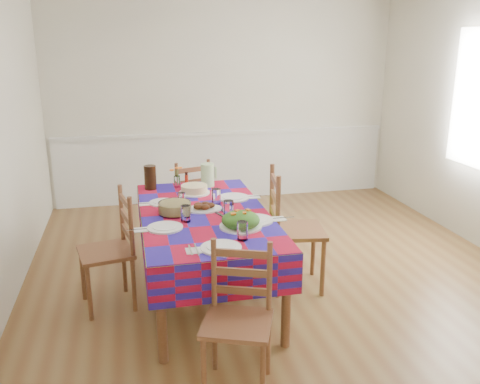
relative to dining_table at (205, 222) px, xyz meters
name	(u,v)px	position (x,y,z in m)	size (l,w,h in m)	color
room	(281,130)	(0.69, 0.20, 0.70)	(4.58, 5.08, 2.78)	brown
wainscot	(225,163)	(0.69, 2.69, -0.17)	(4.41, 0.06, 0.92)	silver
dining_table	(205,222)	(0.00, 0.00, 0.00)	(1.02, 1.89, 0.74)	brown
setting_near_head	(228,241)	(0.05, -0.72, 0.11)	(0.45, 0.30, 0.13)	white
setting_left_near	(172,222)	(-0.29, -0.25, 0.11)	(0.48, 0.29, 0.13)	white
setting_left_far	(169,201)	(-0.26, 0.28, 0.11)	(0.43, 0.26, 0.11)	white
setting_right_near	(246,216)	(0.29, -0.24, 0.11)	(0.54, 0.31, 0.14)	white
setting_right_far	(228,197)	(0.25, 0.27, 0.11)	(0.52, 0.30, 0.13)	white
meat_platter	(204,207)	(0.00, 0.07, 0.10)	(0.30, 0.22, 0.06)	white
salad_platter	(241,221)	(0.21, -0.39, 0.13)	(0.32, 0.32, 0.13)	white
pasta_bowl	(175,208)	(-0.24, 0.03, 0.13)	(0.26, 0.26, 0.09)	white
cake	(194,189)	(-0.01, 0.55, 0.12)	(0.28, 0.28, 0.08)	white
serving_utensils	(222,214)	(0.13, -0.07, 0.08)	(0.15, 0.33, 0.01)	black
flower_vase	(177,178)	(-0.14, 0.80, 0.16)	(0.13, 0.10, 0.20)	white
hot_sauce	(187,179)	(-0.05, 0.79, 0.15)	(0.03, 0.03, 0.14)	red
green_pitcher	(208,175)	(0.15, 0.77, 0.19)	(0.13, 0.13, 0.22)	#B9E4A1
tea_pitcher	(150,177)	(-0.39, 0.78, 0.19)	(0.11, 0.11, 0.22)	black
name_card	(229,255)	(0.02, -0.90, 0.09)	(0.08, 0.03, 0.02)	white
chair_near	(238,320)	(0.02, -1.19, -0.21)	(0.51, 0.50, 0.91)	brown
chair_far	(189,202)	(0.01, 1.19, -0.20)	(0.49, 0.48, 0.92)	brown
chair_left	(111,251)	(-0.75, 0.01, -0.19)	(0.47, 0.49, 0.95)	brown
chair_right	(292,230)	(0.75, 0.01, -0.14)	(0.51, 0.53, 1.05)	brown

